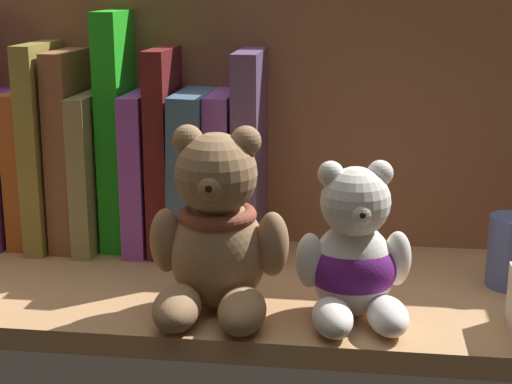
{
  "coord_description": "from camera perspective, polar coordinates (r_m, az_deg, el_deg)",
  "views": [
    {
      "loc": [
        7.36,
        -70.51,
        29.81
      ],
      "look_at": [
        -2.27,
        0.0,
        10.85
      ],
      "focal_mm": 56.68,
      "sensor_mm": 36.0,
      "label": 1
    }
  ],
  "objects": [
    {
      "name": "book_8",
      "position": [
        0.86,
        -7.75,
        1.69
      ],
      "size": [
        2.24,
        12.67,
        16.5
      ],
      "primitive_type": "cube",
      "color": "purple",
      "rests_on": "shelf_board"
    },
    {
      "name": "book_9",
      "position": [
        0.85,
        -6.18,
        3.11
      ],
      "size": [
        2.12,
        12.23,
        20.99
      ],
      "primitive_type": "cube",
      "color": "maroon",
      "rests_on": "shelf_board"
    },
    {
      "name": "book_4",
      "position": [
        0.89,
        -14.23,
        3.39
      ],
      "size": [
        2.1,
        13.61,
        21.41
      ],
      "primitive_type": "cube",
      "color": "olive",
      "rests_on": "shelf_board"
    },
    {
      "name": "shelf_board",
      "position": [
        0.77,
        1.7,
        -7.21
      ],
      "size": [
        78.72,
        25.64,
        2.0
      ],
      "primitive_type": "cube",
      "color": "tan",
      "rests_on": "ground"
    },
    {
      "name": "book_3",
      "position": [
        0.91,
        -15.55,
        1.85
      ],
      "size": [
        2.1,
        10.82,
        16.37
      ],
      "primitive_type": "cube",
      "color": "#AE5624",
      "rests_on": "shelf_board"
    },
    {
      "name": "teddy_bear_smaller",
      "position": [
        0.68,
        6.92,
        -4.63
      ],
      "size": [
        10.04,
        10.71,
        13.44
      ],
      "color": "white",
      "rests_on": "shelf_board"
    },
    {
      "name": "book_2",
      "position": [
        0.92,
        -17.08,
        1.83
      ],
      "size": [
        3.0,
        11.51,
        16.25
      ],
      "primitive_type": "cube",
      "rotation": [
        0.0,
        0.02,
        0.0
      ],
      "color": "#793797",
      "rests_on": "shelf_board"
    },
    {
      "name": "book_6",
      "position": [
        0.88,
        -11.03,
        1.73
      ],
      "size": [
        1.95,
        13.9,
        16.37
      ],
      "primitive_type": "cube",
      "color": "#918756",
      "rests_on": "shelf_board"
    },
    {
      "name": "book_11",
      "position": [
        0.84,
        -2.09,
        1.59
      ],
      "size": [
        2.42,
        13.42,
        16.72
      ],
      "primitive_type": "cube",
      "color": "purple",
      "rests_on": "shelf_board"
    },
    {
      "name": "book_10",
      "position": [
        0.85,
        -4.18,
        1.66
      ],
      "size": [
        3.72,
        14.58,
        16.84
      ],
      "primitive_type": "cube",
      "rotation": [
        0.0,
        0.03,
        0.0
      ],
      "color": "#426280",
      "rests_on": "shelf_board"
    },
    {
      "name": "teddy_bear_larger",
      "position": [
        0.68,
        -2.82,
        -3.04
      ],
      "size": [
        11.66,
        11.79,
        16.07
      ],
      "color": "#93704C",
      "rests_on": "shelf_board"
    },
    {
      "name": "book_5",
      "position": [
        0.88,
        -12.65,
        3.12
      ],
      "size": [
        2.61,
        11.75,
        20.65
      ],
      "primitive_type": "cube",
      "rotation": [
        0.0,
        0.01,
        0.0
      ],
      "color": "#935938",
      "rests_on": "shelf_board"
    },
    {
      "name": "shelf_back_panel",
      "position": [
        0.86,
        2.73,
        4.72
      ],
      "size": [
        81.12,
        1.2,
        29.36
      ],
      "primitive_type": "cube",
      "color": "#925F3D",
      "rests_on": "ground"
    },
    {
      "name": "book_7",
      "position": [
        0.86,
        -9.57,
        4.35
      ],
      "size": [
        2.49,
        9.35,
        24.59
      ],
      "primitive_type": "cube",
      "color": "green",
      "rests_on": "shelf_board"
    },
    {
      "name": "book_12",
      "position": [
        0.84,
        -0.22,
        2.93
      ],
      "size": [
        2.51,
        13.52,
        20.91
      ],
      "primitive_type": "cube",
      "color": "#60446D",
      "rests_on": "shelf_board"
    }
  ]
}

